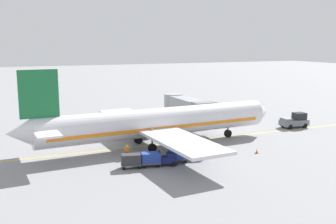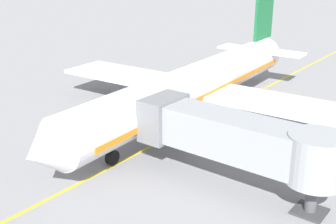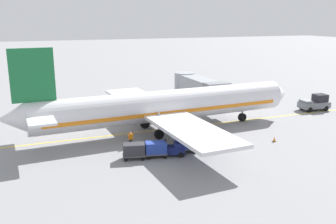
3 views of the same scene
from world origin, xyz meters
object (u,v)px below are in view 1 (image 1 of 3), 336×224
at_px(ground_crew_wing_walker, 197,144).
at_px(baggage_cart_third_in_train, 151,158).
at_px(parked_airliner, 157,123).
at_px(pushback_tractor, 295,121).
at_px(baggage_tug_lead, 166,159).
at_px(jet_bridge, 187,107).
at_px(baggage_cart_second_in_train, 177,154).
at_px(safety_cone_nose_left, 257,151).
at_px(baggage_cart_front, 197,150).
at_px(baggage_cart_tail_end, 131,160).
at_px(ground_crew_loader, 127,151).

bearing_deg(ground_crew_wing_walker, baggage_cart_third_in_train, -64.76).
distance_m(parked_airliner, baggage_cart_third_in_train, 8.95).
distance_m(pushback_tractor, baggage_tug_lead, 28.88).
bearing_deg(baggage_cart_third_in_train, pushback_tractor, 108.53).
xyz_separation_m(jet_bridge, baggage_tug_lead, (17.00, -11.04, -2.74)).
relative_size(baggage_cart_second_in_train, baggage_cart_third_in_train, 1.00).
bearing_deg(jet_bridge, baggage_cart_second_in_train, -29.78).
bearing_deg(baggage_cart_third_in_train, parked_airliner, 153.45).
xyz_separation_m(parked_airliner, ground_crew_wing_walker, (4.12, 3.84, -2.23)).
height_order(jet_bridge, baggage_cart_third_in_train, jet_bridge).
height_order(parked_airliner, pushback_tractor, parked_airliner).
bearing_deg(baggage_tug_lead, safety_cone_nose_left, 89.48).
distance_m(jet_bridge, baggage_cart_front, 17.34).
height_order(parked_airliner, baggage_cart_tail_end, parked_airliner).
bearing_deg(baggage_cart_third_in_train, ground_crew_loader, -159.08).
bearing_deg(parked_airliner, baggage_cart_third_in_train, -26.55).
xyz_separation_m(jet_bridge, pushback_tractor, (7.10, 16.08, -2.35)).
relative_size(jet_bridge, baggage_tug_lead, 4.89).
relative_size(pushback_tractor, baggage_cart_tail_end, 1.53).
distance_m(ground_crew_wing_walker, ground_crew_loader, 9.22).
relative_size(baggage_tug_lead, baggage_cart_tail_end, 0.93).
height_order(ground_crew_wing_walker, ground_crew_loader, same).
distance_m(baggage_tug_lead, ground_crew_loader, 5.29).
distance_m(baggage_cart_second_in_train, baggage_cart_third_in_train, 3.38).
bearing_deg(jet_bridge, baggage_cart_third_in_train, -37.38).
height_order(parked_airliner, safety_cone_nose_left, parked_airliner).
xyz_separation_m(pushback_tractor, baggage_cart_third_in_train, (9.68, -28.90, -0.15)).
xyz_separation_m(baggage_cart_front, baggage_cart_third_in_train, (0.92, -6.29, 0.00)).
relative_size(baggage_cart_third_in_train, ground_crew_wing_walker, 1.76).
relative_size(pushback_tractor, ground_crew_loader, 2.69).
bearing_deg(ground_crew_loader, ground_crew_wing_walker, 88.17).
bearing_deg(ground_crew_loader, pushback_tractor, 100.71).
xyz_separation_m(parked_airliner, baggage_cart_tail_end, (7.43, -6.07, -2.24)).
relative_size(baggage_tug_lead, baggage_cart_third_in_train, 0.93).
distance_m(baggage_cart_second_in_train, safety_cone_nose_left, 10.72).
distance_m(baggage_cart_third_in_train, safety_cone_nose_left, 14.07).
bearing_deg(ground_crew_loader, baggage_cart_third_in_train, 20.92).
height_order(parked_airliner, baggage_cart_second_in_train, parked_airliner).
height_order(jet_bridge, baggage_tug_lead, jet_bridge).
relative_size(baggage_cart_front, baggage_cart_tail_end, 1.00).
bearing_deg(jet_bridge, baggage_cart_front, -22.39).
distance_m(jet_bridge, pushback_tractor, 17.73).
bearing_deg(pushback_tractor, baggage_cart_second_in_train, -69.75).
distance_m(jet_bridge, baggage_cart_second_in_train, 19.19).
bearing_deg(baggage_cart_tail_end, ground_crew_wing_walker, 108.51).
bearing_deg(baggage_cart_third_in_train, ground_crew_wing_walker, 115.24).
xyz_separation_m(baggage_cart_tail_end, ground_crew_wing_walker, (-3.32, 9.91, 0.00)).
distance_m(baggage_tug_lead, baggage_cart_third_in_train, 1.81).
height_order(parked_airliner, ground_crew_loader, parked_airliner).
bearing_deg(parked_airliner, safety_cone_nose_left, 51.55).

